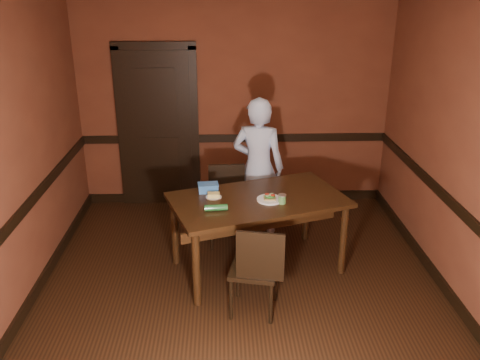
{
  "coord_description": "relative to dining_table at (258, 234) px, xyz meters",
  "views": [
    {
      "loc": [
        -0.17,
        -4.21,
        2.86
      ],
      "look_at": [
        0.0,
        0.35,
        1.05
      ],
      "focal_mm": 38.0,
      "sensor_mm": 36.0,
      "label": 1
    }
  ],
  "objects": [
    {
      "name": "baseboard_left",
      "position": [
        -2.17,
        -0.47,
        -0.34
      ],
      "size": [
        0.03,
        4.5,
        0.12
      ],
      "primitive_type": "cube",
      "color": "black",
      "rests_on": "ground"
    },
    {
      "name": "wrapped_veg",
      "position": [
        -0.42,
        -0.28,
        0.43
      ],
      "size": [
        0.23,
        0.08,
        0.06
      ],
      "primitive_type": "cylinder",
      "rotation": [
        0.0,
        1.57,
        0.09
      ],
      "color": "#1B5425",
      "rests_on": "dining_table"
    },
    {
      "name": "cheese_saucer",
      "position": [
        -0.45,
        0.03,
        0.42
      ],
      "size": [
        0.16,
        0.16,
        0.05
      ],
      "rotation": [
        0.0,
        0.0,
        -0.27
      ],
      "color": "white",
      "rests_on": "dining_table"
    },
    {
      "name": "dado_left",
      "position": [
        -2.17,
        -0.47,
        0.5
      ],
      "size": [
        0.03,
        4.5,
        0.1
      ],
      "primitive_type": "cube",
      "color": "black",
      "rests_on": "ground"
    },
    {
      "name": "baseboard_back",
      "position": [
        -0.19,
        1.77,
        -0.34
      ],
      "size": [
        4.0,
        0.03,
        0.12
      ],
      "primitive_type": "cube",
      "color": "black",
      "rests_on": "ground"
    },
    {
      "name": "wall_front",
      "position": [
        -0.19,
        -2.72,
        0.95
      ],
      "size": [
        4.0,
        0.02,
        2.7
      ],
      "primitive_type": "cube",
      "color": "brown",
      "rests_on": "ground"
    },
    {
      "name": "dado_back",
      "position": [
        -0.19,
        1.77,
        0.5
      ],
      "size": [
        4.0,
        0.03,
        0.1
      ],
      "primitive_type": "cube",
      "color": "black",
      "rests_on": "ground"
    },
    {
      "name": "person",
      "position": [
        0.06,
        0.84,
        0.42
      ],
      "size": [
        0.68,
        0.53,
        1.65
      ],
      "primitive_type": "imported",
      "rotation": [
        0.0,
        0.0,
        2.89
      ],
      "color": "silver",
      "rests_on": "floor"
    },
    {
      "name": "ceiling",
      "position": [
        -0.19,
        -0.47,
        2.3
      ],
      "size": [
        4.0,
        4.5,
        0.01
      ],
      "primitive_type": "cube",
      "color": "silver",
      "rests_on": "ground"
    },
    {
      "name": "wall_left",
      "position": [
        -2.19,
        -0.47,
        0.95
      ],
      "size": [
        0.02,
        4.5,
        2.7
      ],
      "primitive_type": "cube",
      "color": "brown",
      "rests_on": "ground"
    },
    {
      "name": "dining_table",
      "position": [
        0.0,
        0.0,
        0.0
      ],
      "size": [
        1.94,
        1.47,
        0.81
      ],
      "primitive_type": "cube",
      "rotation": [
        0.0,
        0.0,
        0.33
      ],
      "color": "black",
      "rests_on": "floor"
    },
    {
      "name": "wall_right",
      "position": [
        1.81,
        -0.47,
        0.95
      ],
      "size": [
        0.02,
        4.5,
        2.7
      ],
      "primitive_type": "cube",
      "color": "brown",
      "rests_on": "ground"
    },
    {
      "name": "chair_near",
      "position": [
        -0.08,
        -0.73,
        0.04
      ],
      "size": [
        0.49,
        0.49,
        0.89
      ],
      "primitive_type": null,
      "rotation": [
        0.0,
        0.0,
        2.93
      ],
      "color": "black",
      "rests_on": "floor"
    },
    {
      "name": "chair_far",
      "position": [
        -0.32,
        0.58,
        0.04
      ],
      "size": [
        0.44,
        0.44,
        0.89
      ],
      "primitive_type": null,
      "rotation": [
        0.0,
        0.0,
        0.05
      ],
      "color": "black",
      "rests_on": "floor"
    },
    {
      "name": "food_tub",
      "position": [
        -0.51,
        0.18,
        0.45
      ],
      "size": [
        0.22,
        0.16,
        0.09
      ],
      "rotation": [
        0.0,
        0.0,
        0.1
      ],
      "color": "#3975C8",
      "rests_on": "dining_table"
    },
    {
      "name": "door",
      "position": [
        -1.19,
        1.75,
        0.69
      ],
      "size": [
        1.05,
        0.07,
        2.2
      ],
      "color": "black",
      "rests_on": "ground"
    },
    {
      "name": "sandwich_plate",
      "position": [
        0.11,
        -0.06,
        0.42
      ],
      "size": [
        0.26,
        0.26,
        0.06
      ],
      "rotation": [
        0.0,
        0.0,
        -0.05
      ],
      "color": "white",
      "rests_on": "dining_table"
    },
    {
      "name": "floor",
      "position": [
        -0.19,
        -0.47,
        -0.4
      ],
      "size": [
        4.0,
        4.5,
        0.01
      ],
      "primitive_type": "cube",
      "color": "black",
      "rests_on": "ground"
    },
    {
      "name": "sauce_jar",
      "position": [
        0.23,
        -0.14,
        0.45
      ],
      "size": [
        0.08,
        0.08,
        0.09
      ],
      "rotation": [
        0.0,
        0.0,
        -0.11
      ],
      "color": "#558E47",
      "rests_on": "dining_table"
    },
    {
      "name": "dado_right",
      "position": [
        1.8,
        -0.47,
        0.5
      ],
      "size": [
        0.03,
        4.5,
        0.1
      ],
      "primitive_type": "cube",
      "color": "black",
      "rests_on": "ground"
    },
    {
      "name": "wall_back",
      "position": [
        -0.19,
        1.78,
        0.95
      ],
      "size": [
        4.0,
        0.02,
        2.7
      ],
      "primitive_type": "cube",
      "color": "brown",
      "rests_on": "ground"
    },
    {
      "name": "baseboard_right",
      "position": [
        1.8,
        -0.47,
        -0.34
      ],
      "size": [
        0.03,
        4.5,
        0.12
      ],
      "primitive_type": "cube",
      "color": "black",
      "rests_on": "ground"
    }
  ]
}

